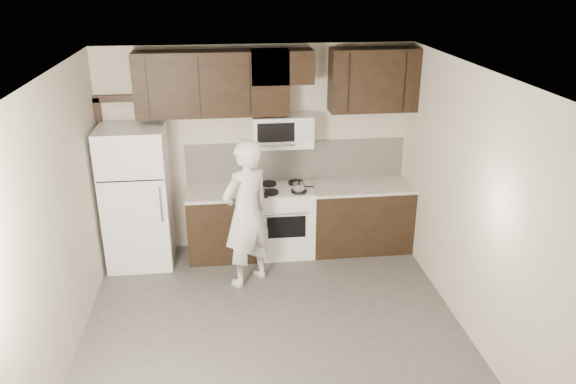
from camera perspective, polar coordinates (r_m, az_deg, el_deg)
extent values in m
plane|color=#4C4A48|center=(5.97, -1.23, -14.84)|extent=(4.50, 4.50, 0.00)
plane|color=beige|center=(7.37, -3.06, 4.34)|extent=(4.00, 0.00, 4.00)
plane|color=white|center=(4.86, -1.50, 11.55)|extent=(4.50, 4.50, 0.00)
cube|color=black|center=(7.40, -6.74, -3.32)|extent=(0.87, 0.62, 0.87)
cube|color=black|center=(7.62, 7.36, -2.61)|extent=(1.32, 0.62, 0.87)
cube|color=silver|center=(7.22, -6.89, -0.06)|extent=(0.87, 0.64, 0.04)
cube|color=silver|center=(7.44, 7.53, 0.58)|extent=(1.32, 0.64, 0.04)
cube|color=white|center=(7.44, -0.45, -2.96)|extent=(0.76, 0.62, 0.89)
cube|color=white|center=(7.26, -0.46, 0.30)|extent=(0.76, 0.62, 0.02)
cube|color=black|center=(7.14, -0.17, -3.58)|extent=(0.50, 0.01, 0.30)
cylinder|color=silver|center=(7.02, -0.14, -2.23)|extent=(0.55, 0.02, 0.02)
cylinder|color=black|center=(7.09, -1.77, -0.02)|extent=(0.20, 0.20, 0.03)
cylinder|color=black|center=(7.13, 1.11, 0.11)|extent=(0.20, 0.20, 0.03)
cylinder|color=black|center=(7.37, -1.98, 0.85)|extent=(0.20, 0.20, 0.03)
cylinder|color=black|center=(7.41, 0.80, 0.97)|extent=(0.20, 0.20, 0.03)
cube|color=beige|center=(7.46, 0.81, 3.21)|extent=(2.90, 0.02, 0.54)
cube|color=black|center=(6.97, -7.71, 10.86)|extent=(1.85, 0.35, 0.78)
cube|color=black|center=(7.22, 8.67, 11.19)|extent=(1.10, 0.35, 0.78)
cube|color=black|center=(6.97, -0.62, 12.64)|extent=(0.76, 0.35, 0.40)
cube|color=white|center=(7.13, -0.58, 6.27)|extent=(0.76, 0.38, 0.40)
cube|color=black|center=(6.92, -1.23, 6.04)|extent=(0.46, 0.01, 0.24)
cube|color=silver|center=(6.97, 1.73, 6.14)|extent=(0.18, 0.01, 0.24)
cylinder|color=silver|center=(6.95, -1.20, 4.72)|extent=(0.46, 0.02, 0.02)
cube|color=white|center=(7.26, -15.09, -0.50)|extent=(0.80, 0.72, 1.80)
cube|color=black|center=(6.80, -15.76, 1.07)|extent=(0.77, 0.01, 0.02)
cylinder|color=silver|center=(6.84, -12.80, -1.23)|extent=(0.03, 0.03, 0.45)
cube|color=black|center=(7.57, -17.96, 1.34)|extent=(0.08, 0.08, 2.10)
cube|color=black|center=(7.25, -17.27, 9.06)|extent=(0.50, 0.08, 0.08)
cylinder|color=silver|center=(7.11, 1.12, 0.44)|extent=(0.15, 0.15, 0.12)
sphere|color=black|center=(7.09, 1.12, 0.99)|extent=(0.03, 0.03, 0.03)
cylinder|color=black|center=(7.10, 2.06, 0.55)|extent=(0.15, 0.05, 0.02)
cube|color=black|center=(7.10, -3.38, -0.07)|extent=(0.42, 0.36, 0.02)
cylinder|color=tan|center=(7.09, -3.39, 0.06)|extent=(0.30, 0.30, 0.02)
imported|color=white|center=(6.54, -4.24, -2.23)|extent=(0.79, 0.74, 1.81)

